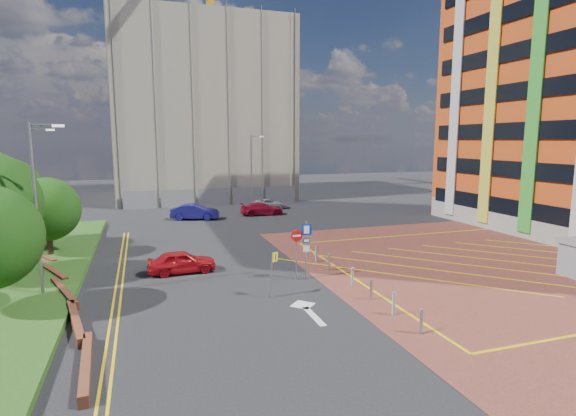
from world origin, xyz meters
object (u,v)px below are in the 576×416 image
tree_d (5,195)px  lamp_left_far (36,184)px  warning_sign (272,269)px  car_silver_back (270,204)px  lamp_back (252,168)px  sign_cluster (303,244)px  car_red_left (182,262)px  lamp_left_near (37,202)px  tree_c (47,209)px  car_blue_back (195,212)px  car_red_back (262,209)px

tree_d → lamp_left_far: (2.08, -1.00, 0.79)m
tree_d → warning_sign: bearing=-44.5°
car_silver_back → lamp_back: bearing=49.2°
tree_d → sign_cluster: 20.74m
lamp_left_far → car_red_left: 12.22m
lamp_left_near → lamp_left_far: (-2.00, 10.00, 0.00)m
lamp_left_far → sign_cluster: size_ratio=2.50×
tree_d → sign_cluster: (16.80, -12.02, -1.92)m
lamp_left_far → sign_cluster: 18.58m
tree_c → lamp_back: lamp_back is taller
car_silver_back → lamp_left_far: bearing=137.4°
lamp_back → car_blue_back: size_ratio=1.80×
tree_d → lamp_left_far: 2.44m
lamp_left_far → sign_cluster: (14.72, -11.02, -2.71)m
lamp_back → sign_cluster: 27.38m
lamp_left_near → sign_cluster: 13.04m
lamp_back → car_silver_back: (1.48, -1.96, -3.83)m
tree_c → lamp_left_near: lamp_left_near is taller
lamp_left_far → sign_cluster: lamp_left_far is taller
lamp_left_near → car_red_left: 8.05m
sign_cluster → car_blue_back: bearing=99.4°
tree_c → car_blue_back: bearing=47.9°
lamp_left_near → car_silver_back: (17.98, 24.04, -4.13)m
lamp_left_far → car_red_left: lamp_left_far is taller
sign_cluster → car_blue_back: size_ratio=0.72×
lamp_left_near → lamp_left_far: bearing=101.3°
tree_d → warning_sign: 20.43m
tree_c → sign_cluster: bearing=-33.2°
lamp_back → car_red_left: bearing=-112.7°
warning_sign → car_silver_back: warning_sign is taller
lamp_left_near → car_red_left: size_ratio=2.11×
sign_cluster → lamp_back: bearing=82.0°
warning_sign → car_red_left: 6.73m
lamp_back → car_red_back: (-0.48, -5.90, -3.73)m
lamp_left_near → car_red_left: bearing=19.2°
sign_cluster → warning_sign: 3.26m
lamp_back → car_blue_back: bearing=-137.9°
lamp_left_far → warning_sign: (12.38, -13.22, -3.23)m
lamp_left_far → car_red_left: (8.59, -7.71, -4.02)m
tree_c → tree_d: 4.30m
tree_c → lamp_back: bearing=45.7°
lamp_left_far → car_silver_back: size_ratio=2.09×
tree_c → sign_cluster: (13.80, -9.02, -1.24)m
warning_sign → car_blue_back: warning_sign is taller
car_blue_back → sign_cluster: bearing=-154.2°
lamp_left_near → warning_sign: (10.38, -3.22, -3.23)m
tree_d → warning_sign: tree_d is taller
tree_d → lamp_left_near: 11.76m
tree_c → car_silver_back: (19.06, 16.04, -2.66)m
car_red_back → car_blue_back: bearing=98.3°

